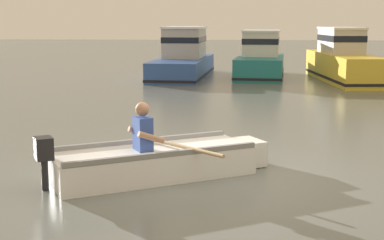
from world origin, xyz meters
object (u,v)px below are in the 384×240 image
at_px(moored_boat_blue, 183,59).
at_px(rowboat_with_person, 157,161).
at_px(moored_boat_yellow, 343,61).
at_px(moored_boat_teal, 260,60).

bearing_deg(moored_boat_blue, rowboat_with_person, -85.96).
bearing_deg(moored_boat_yellow, moored_boat_blue, 170.91).
height_order(rowboat_with_person, moored_boat_yellow, moored_boat_yellow).
bearing_deg(moored_boat_teal, moored_boat_blue, -177.55).
xyz_separation_m(rowboat_with_person, moored_boat_teal, (2.19, 15.67, 0.48)).
bearing_deg(rowboat_with_person, moored_boat_teal, 82.05).
bearing_deg(rowboat_with_person, moored_boat_yellow, 69.49).
xyz_separation_m(rowboat_with_person, moored_boat_blue, (-1.10, 15.53, 0.53)).
height_order(moored_boat_teal, moored_boat_yellow, moored_boat_yellow).
distance_m(moored_boat_teal, moored_boat_yellow, 3.44).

